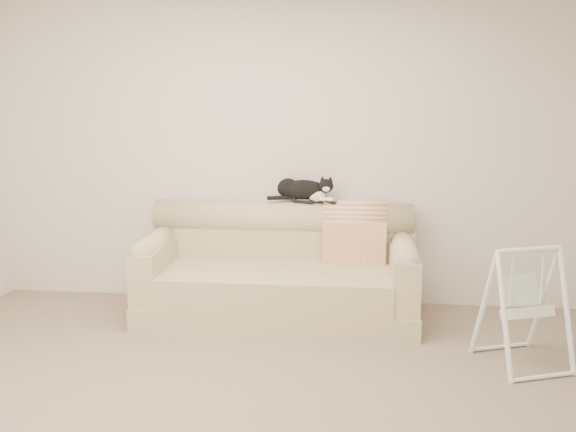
% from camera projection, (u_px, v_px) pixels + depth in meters
% --- Properties ---
extents(ground_plane, '(5.00, 5.00, 0.00)m').
position_uv_depth(ground_plane, '(242.00, 410.00, 3.71)').
color(ground_plane, '#716051').
rests_on(ground_plane, ground).
extents(room_shell, '(5.04, 4.04, 2.60)m').
position_uv_depth(room_shell, '(238.00, 147.00, 3.41)').
color(room_shell, silver).
rests_on(room_shell, ground).
extents(sofa, '(2.20, 0.93, 0.90)m').
position_uv_depth(sofa, '(279.00, 273.00, 5.22)').
color(sofa, tan).
rests_on(sofa, ground).
extents(remote_a, '(0.19, 0.09, 0.03)m').
position_uv_depth(remote_a, '(304.00, 201.00, 5.31)').
color(remote_a, black).
rests_on(remote_a, sofa).
extents(remote_b, '(0.17, 0.12, 0.02)m').
position_uv_depth(remote_b, '(327.00, 202.00, 5.28)').
color(remote_b, black).
rests_on(remote_b, sofa).
extents(tuxedo_cat, '(0.56, 0.23, 0.22)m').
position_uv_depth(tuxedo_cat, '(304.00, 190.00, 5.31)').
color(tuxedo_cat, black).
rests_on(tuxedo_cat, sofa).
extents(throw_blanket, '(0.51, 0.38, 0.58)m').
position_uv_depth(throw_blanket, '(355.00, 224.00, 5.30)').
color(throw_blanket, '#DF7846').
rests_on(throw_blanket, sofa).
extents(baby_swing, '(0.65, 0.67, 0.82)m').
position_uv_depth(baby_swing, '(524.00, 306.00, 4.27)').
color(baby_swing, white).
rests_on(baby_swing, ground).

